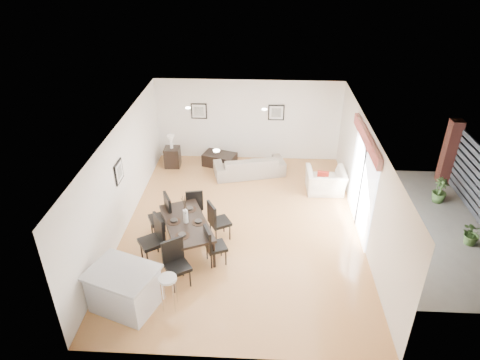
# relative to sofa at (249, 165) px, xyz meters

# --- Properties ---
(ground) EXTENTS (8.00, 8.00, 0.00)m
(ground) POSITION_rel_sofa_xyz_m (-0.09, -2.81, -0.32)
(ground) COLOR #BA844C
(ground) RESTS_ON ground
(wall_back) EXTENTS (6.00, 0.04, 2.70)m
(wall_back) POSITION_rel_sofa_xyz_m (-0.09, 1.19, 1.03)
(wall_back) COLOR white
(wall_back) RESTS_ON ground
(wall_front) EXTENTS (6.00, 0.04, 2.70)m
(wall_front) POSITION_rel_sofa_xyz_m (-0.09, -6.81, 1.03)
(wall_front) COLOR white
(wall_front) RESTS_ON ground
(wall_left) EXTENTS (0.04, 8.00, 2.70)m
(wall_left) POSITION_rel_sofa_xyz_m (-3.09, -2.81, 1.03)
(wall_left) COLOR white
(wall_left) RESTS_ON ground
(wall_right) EXTENTS (0.04, 8.00, 2.70)m
(wall_right) POSITION_rel_sofa_xyz_m (2.91, -2.81, 1.03)
(wall_right) COLOR white
(wall_right) RESTS_ON ground
(ceiling) EXTENTS (6.00, 8.00, 0.02)m
(ceiling) POSITION_rel_sofa_xyz_m (-0.09, -2.81, 2.38)
(ceiling) COLOR white
(ceiling) RESTS_ON wall_back
(sofa) EXTENTS (2.33, 1.37, 0.64)m
(sofa) POSITION_rel_sofa_xyz_m (0.00, 0.00, 0.00)
(sofa) COLOR gray
(sofa) RESTS_ON ground
(armchair) EXTENTS (1.13, 0.99, 0.72)m
(armchair) POSITION_rel_sofa_xyz_m (2.25, -0.95, 0.04)
(armchair) COLOR silver
(armchair) RESTS_ON ground
(courtyard_plant_a) EXTENTS (0.55, 0.48, 0.60)m
(courtyard_plant_a) POSITION_rel_sofa_xyz_m (5.55, -3.22, -0.02)
(courtyard_plant_a) COLOR #3C5926
(courtyard_plant_a) RESTS_ON ground
(courtyard_plant_b) EXTENTS (0.51, 0.51, 0.73)m
(courtyard_plant_b) POSITION_rel_sofa_xyz_m (5.40, -1.31, 0.05)
(courtyard_plant_b) COLOR #3C5926
(courtyard_plant_b) RESTS_ON ground
(dining_table) EXTENTS (1.58, 2.07, 0.77)m
(dining_table) POSITION_rel_sofa_xyz_m (-1.36, -3.76, 0.38)
(dining_table) COLOR black
(dining_table) RESTS_ON ground
(dining_chair_wnear) EXTENTS (0.71, 0.71, 1.14)m
(dining_chair_wnear) POSITION_rel_sofa_xyz_m (-2.02, -4.17, 0.32)
(dining_chair_wnear) COLOR black
(dining_chair_wnear) RESTS_ON ground
(dining_chair_wfar) EXTENTS (0.68, 0.68, 1.13)m
(dining_chair_wfar) POSITION_rel_sofa_xyz_m (-2.01, -3.26, 0.31)
(dining_chair_wfar) COLOR black
(dining_chair_wfar) RESTS_ON ground
(dining_chair_enear) EXTENTS (0.58, 0.58, 0.98)m
(dining_chair_enear) POSITION_rel_sofa_xyz_m (-0.70, -4.26, 0.23)
(dining_chair_enear) COLOR black
(dining_chair_enear) RESTS_ON ground
(dining_chair_efar) EXTENTS (0.63, 0.63, 1.04)m
(dining_chair_efar) POSITION_rel_sofa_xyz_m (-0.70, -3.34, 0.26)
(dining_chair_efar) COLOR black
(dining_chair_efar) RESTS_ON ground
(dining_chair_head) EXTENTS (0.67, 0.67, 1.07)m
(dining_chair_head) POSITION_rel_sofa_xyz_m (-1.41, -4.92, 0.28)
(dining_chair_head) COLOR black
(dining_chair_head) RESTS_ON ground
(dining_chair_foot) EXTENTS (0.51, 0.51, 0.97)m
(dining_chair_foot) POSITION_rel_sofa_xyz_m (-1.34, -2.61, 0.22)
(dining_chair_foot) COLOR black
(dining_chair_foot) RESTS_ON ground
(vase) EXTENTS (0.91, 1.39, 0.70)m
(vase) POSITION_rel_sofa_xyz_m (-1.36, -3.76, 0.74)
(vase) COLOR white
(vase) RESTS_ON dining_table
(coffee_table) EXTENTS (1.17, 0.90, 0.41)m
(coffee_table) POSITION_rel_sofa_xyz_m (-1.00, 0.58, -0.11)
(coffee_table) COLOR black
(coffee_table) RESTS_ON ground
(side_table) EXTENTS (0.50, 0.50, 0.65)m
(side_table) POSITION_rel_sofa_xyz_m (-2.52, 0.44, 0.01)
(side_table) COLOR black
(side_table) RESTS_ON ground
(table_lamp) EXTENTS (0.23, 0.23, 0.44)m
(table_lamp) POSITION_rel_sofa_xyz_m (-2.52, 0.44, 0.62)
(table_lamp) COLOR white
(table_lamp) RESTS_ON side_table
(cushion) EXTENTS (0.34, 0.17, 0.32)m
(cushion) POSITION_rel_sofa_xyz_m (2.15, -1.05, 0.25)
(cushion) COLOR maroon
(cushion) RESTS_ON armchair
(kitchen_island) EXTENTS (1.57, 1.40, 0.92)m
(kitchen_island) POSITION_rel_sofa_xyz_m (-2.32, -5.66, 0.14)
(kitchen_island) COLOR silver
(kitchen_island) RESTS_ON ground
(bar_stool) EXTENTS (0.36, 0.36, 0.80)m
(bar_stool) POSITION_rel_sofa_xyz_m (-1.42, -5.66, 0.36)
(bar_stool) COLOR silver
(bar_stool) RESTS_ON ground
(framed_print_back_left) EXTENTS (0.52, 0.04, 0.52)m
(framed_print_back_left) POSITION_rel_sofa_xyz_m (-1.69, 1.16, 1.33)
(framed_print_back_left) COLOR black
(framed_print_back_left) RESTS_ON wall_back
(framed_print_back_right) EXTENTS (0.52, 0.04, 0.52)m
(framed_print_back_right) POSITION_rel_sofa_xyz_m (0.81, 1.16, 1.33)
(framed_print_back_right) COLOR black
(framed_print_back_right) RESTS_ON wall_back
(framed_print_left_wall) EXTENTS (0.04, 0.52, 0.52)m
(framed_print_left_wall) POSITION_rel_sofa_xyz_m (-3.06, -3.01, 1.33)
(framed_print_left_wall) COLOR black
(framed_print_left_wall) RESTS_ON wall_left
(sliding_door) EXTENTS (0.12, 2.70, 2.57)m
(sliding_door) POSITION_rel_sofa_xyz_m (2.86, -2.51, 1.35)
(sliding_door) COLOR white
(sliding_door) RESTS_ON wall_right
(courtyard) EXTENTS (6.00, 6.00, 2.00)m
(courtyard) POSITION_rel_sofa_xyz_m (6.07, -1.94, 0.60)
(courtyard) COLOR gray
(courtyard) RESTS_ON ground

